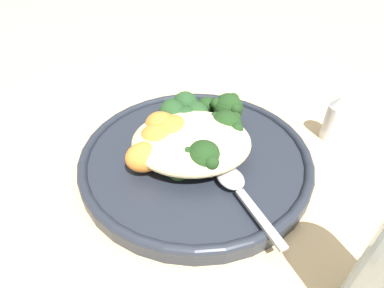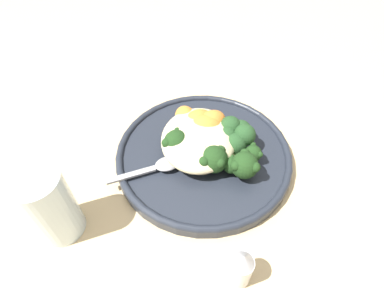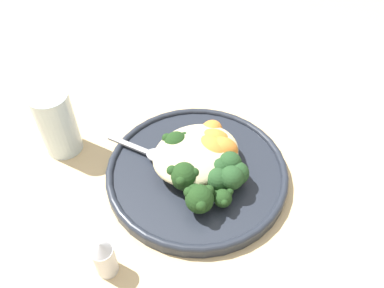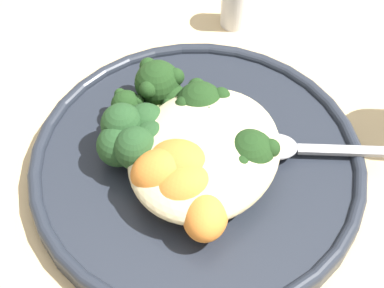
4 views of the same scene
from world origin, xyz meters
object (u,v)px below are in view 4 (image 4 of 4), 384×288
object	(u,v)px
quinoa_mound	(205,152)
broccoli_stalk_4	(200,113)
broccoli_stalk_2	(239,149)
broccoli_stalk_5	(176,123)
sweet_potato_chunk_0	(182,167)
spoon	(289,147)
broccoli_stalk_7	(139,123)
sweet_potato_chunk_1	(162,174)
sweet_potato_chunk_2	(205,215)
broccoli_stalk_6	(160,94)
broccoli_stalk_1	(243,156)
plate	(199,162)
sweet_potato_chunk_3	(187,188)
broccoli_stalk_0	(226,184)
kale_tuft	(134,137)
broccoli_stalk_3	(214,143)

from	to	relation	value
quinoa_mound	broccoli_stalk_4	size ratio (longest dim) A/B	1.27
broccoli_stalk_2	broccoli_stalk_5	bearing A→B (deg)	126.86
broccoli_stalk_2	broccoli_stalk_4	distance (m)	0.05
sweet_potato_chunk_0	spoon	bearing A→B (deg)	-42.40
quinoa_mound	broccoli_stalk_7	size ratio (longest dim) A/B	1.36
sweet_potato_chunk_1	sweet_potato_chunk_2	size ratio (longest dim) A/B	1.15
broccoli_stalk_5	broccoli_stalk_6	world-z (taller)	broccoli_stalk_6
broccoli_stalk_6	broccoli_stalk_7	size ratio (longest dim) A/B	0.99
quinoa_mound	sweet_potato_chunk_0	size ratio (longest dim) A/B	2.35
broccoli_stalk_1	broccoli_stalk_6	world-z (taller)	same
spoon	broccoli_stalk_2	bearing A→B (deg)	-166.70
broccoli_stalk_6	broccoli_stalk_4	bearing A→B (deg)	-136.78
plate	broccoli_stalk_7	world-z (taller)	broccoli_stalk_7
broccoli_stalk_4	sweet_potato_chunk_3	distance (m)	0.08
broccoli_stalk_7	sweet_potato_chunk_0	world-z (taller)	sweet_potato_chunk_0
broccoli_stalk_0	broccoli_stalk_5	world-z (taller)	broccoli_stalk_0
spoon	plate	bearing A→B (deg)	-173.80
broccoli_stalk_1	broccoli_stalk_7	bearing A→B (deg)	144.27
broccoli_stalk_7	sweet_potato_chunk_0	xyz separation A→B (m)	(-0.03, -0.06, 0.01)
plate	kale_tuft	bearing A→B (deg)	114.63
broccoli_stalk_0	broccoli_stalk_6	distance (m)	0.11
sweet_potato_chunk_0	broccoli_stalk_0	bearing A→B (deg)	-77.88
plate	broccoli_stalk_3	world-z (taller)	broccoli_stalk_3
broccoli_stalk_1	sweet_potato_chunk_1	distance (m)	0.07
broccoli_stalk_7	kale_tuft	xyz separation A→B (m)	(-0.02, -0.01, 0.01)
broccoli_stalk_5	spoon	size ratio (longest dim) A/B	0.81
broccoli_stalk_4	sweet_potato_chunk_0	distance (m)	0.06
plate	broccoli_stalk_0	xyz separation A→B (m)	(-0.02, -0.04, 0.02)
broccoli_stalk_2	spoon	xyz separation A→B (m)	(0.03, -0.03, -0.01)
quinoa_mound	broccoli_stalk_7	distance (m)	0.07
broccoli_stalk_4	sweet_potato_chunk_0	bearing A→B (deg)	-177.67
broccoli_stalk_3	broccoli_stalk_5	distance (m)	0.04
broccoli_stalk_6	sweet_potato_chunk_1	xyz separation A→B (m)	(-0.08, -0.04, 0.00)
spoon	broccoli_stalk_3	bearing A→B (deg)	-174.12
broccoli_stalk_2	kale_tuft	bearing A→B (deg)	152.22
broccoli_stalk_0	broccoli_stalk_1	world-z (taller)	broccoli_stalk_1
broccoli_stalk_2	broccoli_stalk_6	world-z (taller)	broccoli_stalk_6
sweet_potato_chunk_2	plate	bearing A→B (deg)	30.70
broccoli_stalk_7	broccoli_stalk_5	bearing A→B (deg)	-125.53
sweet_potato_chunk_0	broccoli_stalk_3	bearing A→B (deg)	-14.87
sweet_potato_chunk_2	broccoli_stalk_5	bearing A→B (deg)	41.54
broccoli_stalk_3	plate	bearing A→B (deg)	143.00
plate	broccoli_stalk_2	size ratio (longest dim) A/B	3.46
broccoli_stalk_2	broccoli_stalk_5	world-z (taller)	broccoli_stalk_2
broccoli_stalk_2	sweet_potato_chunk_3	xyz separation A→B (m)	(-0.06, 0.02, 0.01)
sweet_potato_chunk_1	broccoli_stalk_6	bearing A→B (deg)	30.27
broccoli_stalk_3	sweet_potato_chunk_0	xyz separation A→B (m)	(-0.04, 0.01, 0.01)
broccoli_stalk_0	sweet_potato_chunk_2	xyz separation A→B (m)	(-0.04, -0.00, 0.01)
quinoa_mound	broccoli_stalk_3	bearing A→B (deg)	-3.83
quinoa_mound	sweet_potato_chunk_2	bearing A→B (deg)	-152.75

